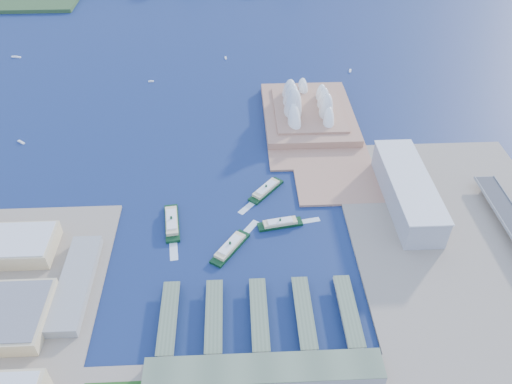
{
  "coord_description": "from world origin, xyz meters",
  "views": [
    {
      "loc": [
        -2.13,
        -357.65,
        391.85
      ],
      "look_at": [
        18.75,
        89.15,
        18.0
      ],
      "focal_mm": 35.0,
      "sensor_mm": 36.0,
      "label": 1
    }
  ],
  "objects_px": {
    "ferry_a": "(172,221)",
    "ferry_c": "(230,246)",
    "toaster_building": "(407,191)",
    "opera_house": "(309,99)",
    "ferry_b": "(266,188)",
    "ferry_d": "(280,222)"
  },
  "relations": [
    {
      "from": "ferry_b",
      "to": "ferry_c",
      "type": "height_order",
      "value": "ferry_c"
    },
    {
      "from": "opera_house",
      "to": "ferry_a",
      "type": "relative_size",
      "value": 2.97
    },
    {
      "from": "toaster_building",
      "to": "ferry_a",
      "type": "xyz_separation_m",
      "value": [
        -273.33,
        -22.04,
        -14.77
      ]
    },
    {
      "from": "toaster_building",
      "to": "ferry_b",
      "type": "height_order",
      "value": "toaster_building"
    },
    {
      "from": "ferry_c",
      "to": "toaster_building",
      "type": "bearing_deg",
      "value": -127.81
    },
    {
      "from": "ferry_a",
      "to": "ferry_c",
      "type": "relative_size",
      "value": 1.06
    },
    {
      "from": "opera_house",
      "to": "ferry_d",
      "type": "xyz_separation_m",
      "value": [
        -60.81,
        -229.41,
        -27.18
      ]
    },
    {
      "from": "ferry_b",
      "to": "ferry_c",
      "type": "relative_size",
      "value": 0.96
    },
    {
      "from": "opera_house",
      "to": "toaster_building",
      "type": "distance_m",
      "value": 219.62
    },
    {
      "from": "ferry_a",
      "to": "ferry_b",
      "type": "bearing_deg",
      "value": 18.67
    },
    {
      "from": "ferry_b",
      "to": "ferry_d",
      "type": "height_order",
      "value": "ferry_b"
    },
    {
      "from": "opera_house",
      "to": "ferry_b",
      "type": "distance_m",
      "value": 186.21
    },
    {
      "from": "toaster_building",
      "to": "ferry_a",
      "type": "relative_size",
      "value": 2.56
    },
    {
      "from": "opera_house",
      "to": "ferry_d",
      "type": "relative_size",
      "value": 3.53
    },
    {
      "from": "toaster_building",
      "to": "ferry_b",
      "type": "xyz_separation_m",
      "value": [
        -162.9,
        30.77,
        -15.32
      ]
    },
    {
      "from": "ferry_c",
      "to": "ferry_b",
      "type": "bearing_deg",
      "value": -80.12
    },
    {
      "from": "toaster_building",
      "to": "ferry_a",
      "type": "bearing_deg",
      "value": -175.39
    },
    {
      "from": "ferry_c",
      "to": "ferry_a",
      "type": "bearing_deg",
      "value": 2.36
    },
    {
      "from": "ferry_a",
      "to": "ferry_b",
      "type": "height_order",
      "value": "ferry_a"
    },
    {
      "from": "ferry_d",
      "to": "ferry_b",
      "type": "bearing_deg",
      "value": 1.35
    },
    {
      "from": "toaster_building",
      "to": "ferry_a",
      "type": "distance_m",
      "value": 274.62
    },
    {
      "from": "ferry_b",
      "to": "toaster_building",
      "type": "bearing_deg",
      "value": 29.72
    }
  ]
}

